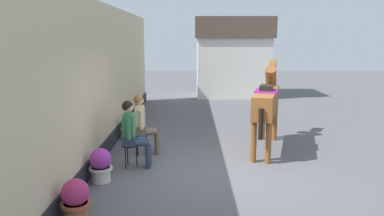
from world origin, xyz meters
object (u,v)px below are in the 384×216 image
object	(u,v)px
seated_visitor_far	(141,121)
saddled_horse_center	(265,101)
flower_planter_nearest	(74,199)
flower_planter_inner_near	(99,165)
flower_planter_farthest	(127,126)
seated_visitor_near	(131,131)

from	to	relation	value
seated_visitor_far	saddled_horse_center	bearing A→B (deg)	9.08
flower_planter_nearest	flower_planter_inner_near	distance (m)	1.53
seated_visitor_far	flower_planter_nearest	world-z (taller)	seated_visitor_far
saddled_horse_center	flower_planter_inner_near	bearing A→B (deg)	-148.14
seated_visitor_far	saddled_horse_center	xyz separation A→B (m)	(2.88, 0.46, 0.38)
seated_visitor_far	flower_planter_inner_near	distance (m)	1.83
flower_planter_nearest	flower_planter_inner_near	size ratio (longest dim) A/B	1.00
seated_visitor_far	flower_planter_inner_near	size ratio (longest dim) A/B	2.17
seated_visitor_far	saddled_horse_center	distance (m)	2.94
flower_planter_nearest	flower_planter_farthest	world-z (taller)	same
flower_planter_farthest	flower_planter_nearest	bearing A→B (deg)	-90.30
saddled_horse_center	flower_planter_nearest	distance (m)	5.10
flower_planter_farthest	saddled_horse_center	bearing A→B (deg)	-14.84
saddled_horse_center	flower_planter_farthest	world-z (taller)	saddled_horse_center
seated_visitor_near	saddled_horse_center	bearing A→B (deg)	24.20
flower_planter_nearest	seated_visitor_near	bearing A→B (deg)	78.53
saddled_horse_center	flower_planter_farthest	xyz separation A→B (m)	(-3.43, 0.91, -0.82)
seated_visitor_near	flower_planter_inner_near	size ratio (longest dim) A/B	2.17
saddled_horse_center	flower_planter_farthest	distance (m)	3.64
flower_planter_inner_near	saddled_horse_center	bearing A→B (deg)	31.86
seated_visitor_far	flower_planter_nearest	xyz separation A→B (m)	(-0.57, -3.21, -0.44)
seated_visitor_near	flower_planter_farthest	xyz separation A→B (m)	(-0.45, 2.25, -0.44)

